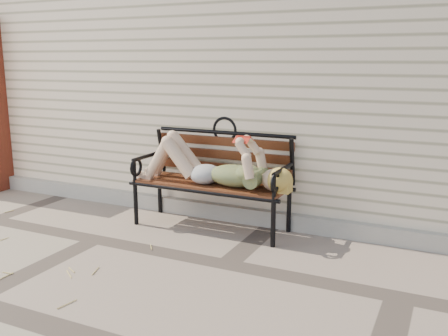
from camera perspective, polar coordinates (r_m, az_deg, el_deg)
The scene contains 5 objects.
ground at distance 4.49m, azimuth -14.43°, elevation -7.91°, with size 80.00×80.00×0.00m, color #79685D.
house_wall at distance 6.79m, azimuth 1.52°, elevation 12.14°, with size 8.00×4.00×3.00m, color beige.
foundation_strip at distance 5.20m, azimuth -7.67°, elevation -3.93°, with size 8.00×0.10×0.15m, color #AEA79D.
garden_bench at distance 4.57m, azimuth -1.02°, elevation 0.19°, with size 1.55×0.62×1.00m.
reading_woman at distance 4.45m, azimuth -1.57°, elevation 0.29°, with size 1.46×0.33×0.46m.
Camera 1 is at (2.74, -3.21, 1.53)m, focal length 40.00 mm.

